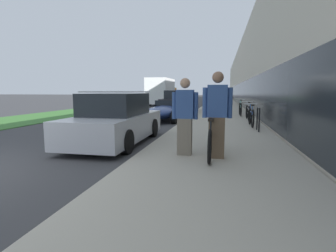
# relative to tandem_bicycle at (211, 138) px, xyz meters

# --- Properties ---
(sidewalk_slab) EXTENTS (3.60, 70.00, 0.10)m
(sidewalk_slab) POSITION_rel_tandem_bicycle_xyz_m (0.15, 18.48, -0.42)
(sidewalk_slab) COLOR #B2AA99
(sidewalk_slab) RESTS_ON ground
(storefront_facade) EXTENTS (10.01, 70.00, 6.81)m
(storefront_facade) POSITION_rel_tandem_bicycle_xyz_m (6.98, 26.48, 2.93)
(storefront_facade) COLOR beige
(storefront_facade) RESTS_ON ground
(lawn_strip) EXTENTS (4.07, 70.00, 0.03)m
(lawn_strip) POSITION_rel_tandem_bicycle_xyz_m (-10.16, 22.48, -0.45)
(lawn_strip) COLOR #3D7533
(lawn_strip) RESTS_ON ground
(tandem_bicycle) EXTENTS (0.52, 2.37, 0.86)m
(tandem_bicycle) POSITION_rel_tandem_bicycle_xyz_m (0.00, 0.00, 0.00)
(tandem_bicycle) COLOR black
(tandem_bicycle) RESTS_ON sidewalk_slab
(person_rider) EXTENTS (0.61, 0.24, 1.80)m
(person_rider) POSITION_rel_tandem_bicycle_xyz_m (0.12, -0.29, 0.54)
(person_rider) COLOR brown
(person_rider) RESTS_ON sidewalk_slab
(person_bystander) EXTENTS (0.57, 0.22, 1.69)m
(person_bystander) POSITION_rel_tandem_bicycle_xyz_m (-0.58, -0.15, 0.48)
(person_bystander) COLOR #756B5B
(person_bystander) RESTS_ON sidewalk_slab
(bike_rack_hoop) EXTENTS (0.05, 0.60, 0.84)m
(bike_rack_hoop) POSITION_rel_tandem_bicycle_xyz_m (1.48, 3.86, 0.14)
(bike_rack_hoop) COLOR black
(bike_rack_hoop) RESTS_ON sidewalk_slab
(cruiser_bike_nearest) EXTENTS (0.52, 1.78, 0.90)m
(cruiser_bike_nearest) POSITION_rel_tandem_bicycle_xyz_m (1.38, 5.14, 0.01)
(cruiser_bike_nearest) COLOR black
(cruiser_bike_nearest) RESTS_ON sidewalk_slab
(cruiser_bike_middle) EXTENTS (0.52, 1.83, 0.90)m
(cruiser_bike_middle) POSITION_rel_tandem_bicycle_xyz_m (1.47, 7.62, 0.01)
(cruiser_bike_middle) COLOR black
(cruiser_bike_middle) RESTS_ON sidewalk_slab
(cruiser_bike_farthest) EXTENTS (0.52, 1.72, 0.94)m
(cruiser_bike_farthest) POSITION_rel_tandem_bicycle_xyz_m (1.25, 9.83, 0.03)
(cruiser_bike_farthest) COLOR black
(cruiser_bike_farthest) RESTS_ON sidewalk_slab
(parked_sedan_curbside) EXTENTS (1.79, 4.10, 1.51)m
(parked_sedan_curbside) POSITION_rel_tandem_bicycle_xyz_m (-2.79, 1.24, 0.18)
(parked_sedan_curbside) COLOR silver
(parked_sedan_curbside) RESTS_ON ground
(vintage_roadster_curbside) EXTENTS (1.74, 3.90, 1.02)m
(vintage_roadster_curbside) POSITION_rel_tandem_bicycle_xyz_m (-2.73, 7.24, -0.03)
(vintage_roadster_curbside) COLOR navy
(vintage_roadster_curbside) RESTS_ON ground
(parked_sedan_far) EXTENTS (1.93, 4.24, 1.57)m
(parked_sedan_far) POSITION_rel_tandem_bicycle_xyz_m (-2.82, 12.34, 0.25)
(parked_sedan_far) COLOR black
(parked_sedan_far) RESTS_ON ground
(moving_truck) EXTENTS (2.22, 6.75, 2.85)m
(moving_truck) POSITION_rel_tandem_bicycle_xyz_m (-6.26, 22.19, 0.97)
(moving_truck) COLOR orange
(moving_truck) RESTS_ON ground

